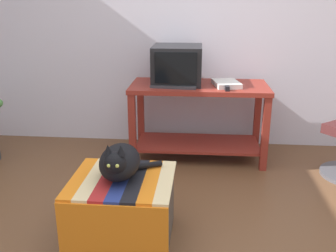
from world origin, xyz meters
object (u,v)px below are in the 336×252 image
tv_monitor (177,65)px  cat (120,162)px  book (226,84)px  stapler (227,88)px  desk (199,109)px  ottoman_with_blanket (123,209)px  keyboard (174,86)px

tv_monitor → cat: (-0.24, -1.41, -0.35)m
cat → book: bearing=60.4°
cat → tv_monitor: bearing=78.2°
stapler → desk: bearing=136.6°
tv_monitor → book: bearing=-12.5°
tv_monitor → book: 0.48m
book → cat: (-0.69, -1.31, -0.20)m
ottoman_with_blanket → tv_monitor: bearing=80.7°
cat → stapler: (0.68, 1.15, 0.20)m
desk → stapler: 0.40m
tv_monitor → keyboard: (-0.02, -0.19, -0.15)m
keyboard → tv_monitor: bearing=90.4°
desk → keyboard: bearing=-149.1°
tv_monitor → cat: tv_monitor is taller
cat → stapler: size_ratio=3.63×
tv_monitor → desk: bearing=-15.1°
ottoman_with_blanket → keyboard: bearing=80.0°
tv_monitor → ottoman_with_blanket: 1.58m
book → stapler: 0.16m
desk → tv_monitor: size_ratio=2.59×
tv_monitor → keyboard: tv_monitor is taller
keyboard → cat: size_ratio=1.00×
desk → cat: desk is taller
tv_monitor → stapler: (0.44, -0.25, -0.15)m
ottoman_with_blanket → stapler: bearing=60.1°
stapler → cat: bearing=-123.7°
tv_monitor → stapler: bearing=-30.4°
tv_monitor → book: tv_monitor is taller
keyboard → book: 0.47m
book → cat: bearing=-129.6°
keyboard → book: bearing=16.4°
tv_monitor → cat: size_ratio=1.20×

